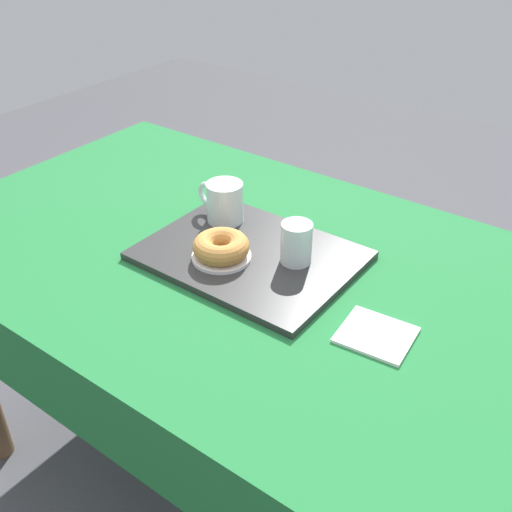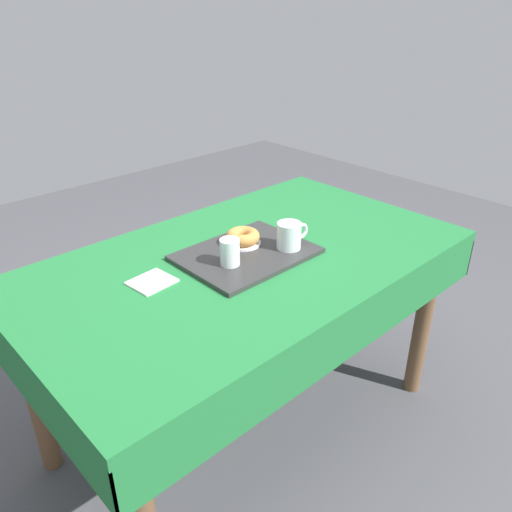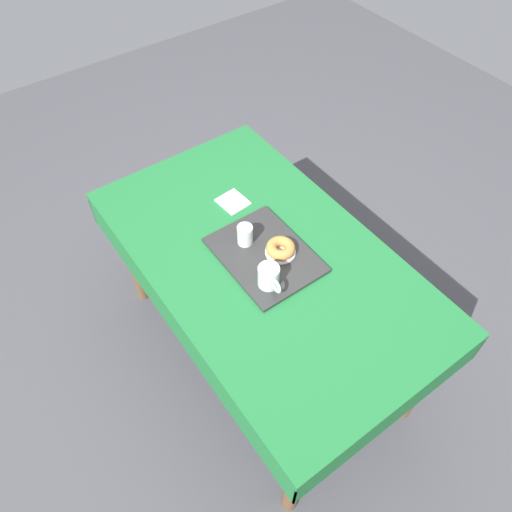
% 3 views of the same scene
% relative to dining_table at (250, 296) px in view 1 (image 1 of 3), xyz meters
% --- Properties ---
extents(ground_plane, '(6.00, 6.00, 0.00)m').
position_rel_dining_table_xyz_m(ground_plane, '(0.00, 0.00, -0.63)').
color(ground_plane, '#47474C').
extents(dining_table, '(1.44, 0.84, 0.72)m').
position_rel_dining_table_xyz_m(dining_table, '(0.00, 0.00, 0.00)').
color(dining_table, '#1E6B33').
rests_on(dining_table, ground).
extents(serving_tray, '(0.41, 0.31, 0.02)m').
position_rel_dining_table_xyz_m(serving_tray, '(-0.00, 0.00, 0.10)').
color(serving_tray, '#2D2D2D').
rests_on(serving_tray, dining_table).
extents(tea_mug_left, '(0.12, 0.08, 0.09)m').
position_rel_dining_table_xyz_m(tea_mug_left, '(0.12, -0.07, 0.15)').
color(tea_mug_left, silver).
rests_on(tea_mug_left, serving_tray).
extents(water_glass_near, '(0.06, 0.06, 0.08)m').
position_rel_dining_table_xyz_m(water_glass_near, '(-0.09, -0.03, 0.15)').
color(water_glass_near, silver).
rests_on(water_glass_near, serving_tray).
extents(donut_plate_left, '(0.12, 0.12, 0.01)m').
position_rel_dining_table_xyz_m(donut_plate_left, '(0.03, 0.05, 0.11)').
color(donut_plate_left, white).
rests_on(donut_plate_left, serving_tray).
extents(sugar_donut_left, '(0.11, 0.11, 0.04)m').
position_rel_dining_table_xyz_m(sugar_donut_left, '(0.03, 0.05, 0.14)').
color(sugar_donut_left, '#BC7F3D').
rests_on(sugar_donut_left, donut_plate_left).
extents(paper_napkin, '(0.13, 0.12, 0.01)m').
position_rel_dining_table_xyz_m(paper_napkin, '(-0.31, 0.06, 0.10)').
color(paper_napkin, white).
rests_on(paper_napkin, dining_table).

